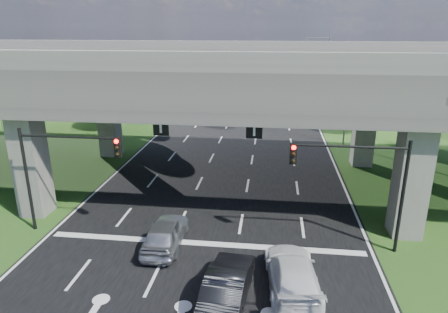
% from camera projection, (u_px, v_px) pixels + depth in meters
% --- Properties ---
extents(ground, '(160.00, 160.00, 0.00)m').
position_uv_depth(ground, '(191.00, 283.00, 18.21)').
color(ground, '#2A4817').
rests_on(ground, ground).
extents(road, '(18.00, 120.00, 0.03)m').
position_uv_depth(road, '(220.00, 195.00, 27.63)').
color(road, black).
rests_on(road, ground).
extents(overpass, '(80.00, 15.00, 10.00)m').
position_uv_depth(overpass, '(223.00, 76.00, 27.05)').
color(overpass, '#34312F').
rests_on(overpass, ground).
extents(warehouse, '(20.00, 10.00, 4.00)m').
position_uv_depth(warehouse, '(53.00, 98.00, 53.59)').
color(warehouse, '#9E9E99').
rests_on(warehouse, ground).
extents(signal_right, '(5.76, 0.54, 6.00)m').
position_uv_depth(signal_right, '(360.00, 175.00, 19.71)').
color(signal_right, black).
rests_on(signal_right, ground).
extents(signal_left, '(5.76, 0.54, 6.00)m').
position_uv_depth(signal_left, '(61.00, 162.00, 21.52)').
color(signal_left, black).
rests_on(signal_left, ground).
extents(streetlight_far, '(3.38, 0.25, 10.00)m').
position_uv_depth(streetlight_far, '(344.00, 85.00, 37.85)').
color(streetlight_far, gray).
rests_on(streetlight_far, ground).
extents(streetlight_beyond, '(3.38, 0.25, 10.00)m').
position_uv_depth(streetlight_beyond, '(325.00, 68.00, 52.94)').
color(streetlight_beyond, gray).
rests_on(streetlight_beyond, ground).
extents(tree_left_near, '(4.50, 4.50, 7.80)m').
position_uv_depth(tree_left_near, '(111.00, 88.00, 42.84)').
color(tree_left_near, black).
rests_on(tree_left_near, ground).
extents(tree_left_mid, '(3.91, 3.90, 6.76)m').
position_uv_depth(tree_left_mid, '(113.00, 84.00, 50.93)').
color(tree_left_mid, black).
rests_on(tree_left_mid, ground).
extents(tree_left_far, '(4.80, 4.80, 8.32)m').
position_uv_depth(tree_left_far, '(160.00, 70.00, 57.71)').
color(tree_left_far, black).
rests_on(tree_left_far, ground).
extents(tree_right_near, '(4.20, 4.20, 7.28)m').
position_uv_depth(tree_right_near, '(366.00, 93.00, 41.70)').
color(tree_right_near, black).
rests_on(tree_right_near, ground).
extents(tree_right_mid, '(3.91, 3.90, 6.76)m').
position_uv_depth(tree_right_mid, '(377.00, 86.00, 49.00)').
color(tree_right_mid, black).
rests_on(tree_right_mid, ground).
extents(tree_right_far, '(4.50, 4.50, 7.80)m').
position_uv_depth(tree_right_far, '(335.00, 73.00, 56.81)').
color(tree_right_far, black).
rests_on(tree_right_far, ground).
extents(car_silver, '(1.90, 4.58, 1.55)m').
position_uv_depth(car_silver, '(165.00, 233.00, 21.01)').
color(car_silver, '#B6B8BF').
rests_on(car_silver, road).
extents(car_dark, '(2.06, 4.94, 1.59)m').
position_uv_depth(car_dark, '(228.00, 284.00, 16.83)').
color(car_dark, black).
rests_on(car_dark, road).
extents(car_white, '(2.66, 5.50, 1.54)m').
position_uv_depth(car_white, '(292.00, 274.00, 17.57)').
color(car_white, white).
rests_on(car_white, road).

